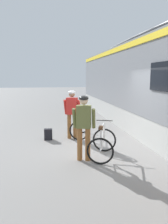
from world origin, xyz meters
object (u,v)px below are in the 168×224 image
object	(u,v)px
cyclist_far_in_red	(72,110)
backpack_on_platform	(48,134)
bicycle_near_white	(102,144)
bicycle_far_silver	(81,126)
cyclist_near_in_olive	(84,122)

from	to	relation	value
cyclist_far_in_red	backpack_on_platform	size ratio (longest dim) A/B	4.40
bicycle_near_white	bicycle_far_silver	world-z (taller)	same
cyclist_near_in_olive	bicycle_near_white	world-z (taller)	cyclist_near_in_olive
backpack_on_platform	bicycle_near_white	bearing A→B (deg)	-50.33
cyclist_near_in_olive	cyclist_far_in_red	distance (m)	2.16
cyclist_near_in_olive	backpack_on_platform	distance (m)	2.47
cyclist_near_in_olive	bicycle_near_white	xyz separation A→B (m)	(0.55, 0.10, -0.65)
bicycle_near_white	backpack_on_platform	distance (m)	2.51
cyclist_near_in_olive	backpack_on_platform	xyz separation A→B (m)	(-0.91, 2.13, -0.85)
bicycle_far_silver	backpack_on_platform	bearing A→B (deg)	-169.36
bicycle_far_silver	cyclist_far_in_red	bearing A→B (deg)	-149.74
cyclist_near_in_olive	cyclist_far_in_red	size ratio (longest dim) A/B	1.00
backpack_on_platform	bicycle_far_silver	bearing A→B (deg)	14.64
backpack_on_platform	cyclist_far_in_red	bearing A→B (deg)	5.55
cyclist_far_in_red	backpack_on_platform	bearing A→B (deg)	-178.45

